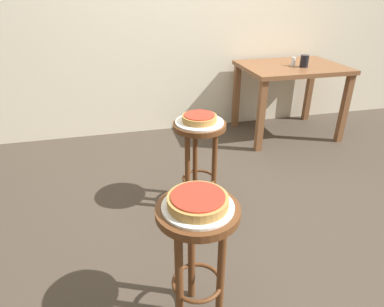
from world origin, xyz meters
The scene contains 10 objects.
ground_plane centered at (0.00, 0.00, 0.00)m, with size 6.00×6.00×0.00m, color #42382D.
stool_foreground centered at (-0.50, -0.72, 0.46)m, with size 0.35×0.35×0.63m.
serving_plate_foreground centered at (-0.50, -0.72, 0.63)m, with size 0.30×0.30×0.01m, color white.
pizza_foreground centered at (-0.50, -0.72, 0.66)m, with size 0.25×0.25×0.05m.
stool_middle centered at (-0.26, 0.16, 0.46)m, with size 0.35×0.35×0.63m.
serving_plate_middle centered at (-0.26, 0.16, 0.63)m, with size 0.32×0.32×0.01m, color white.
pizza_middle centered at (-0.26, 0.16, 0.66)m, with size 0.23×0.23×0.05m.
dining_table centered at (0.96, 1.18, 0.61)m, with size 0.98×0.74×0.72m.
cup_near_edge centered at (1.02, 1.08, 0.78)m, with size 0.08×0.08×0.11m, color black.
condiment_shaker centered at (0.95, 1.16, 0.76)m, with size 0.04×0.04×0.08m, color white.
Camera 1 is at (-0.79, -1.78, 1.43)m, focal length 31.24 mm.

